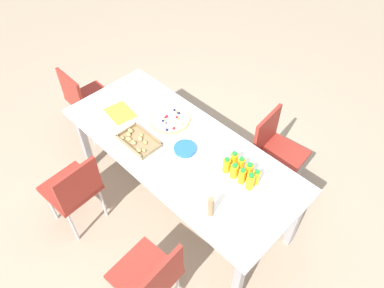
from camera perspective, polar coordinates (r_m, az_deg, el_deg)
name	(u,v)px	position (r m, az deg, el deg)	size (l,w,h in m)	color
ground_plane	(181,200)	(3.57, -1.66, -8.62)	(12.00, 12.00, 0.00)	tan
party_table	(180,152)	(3.02, -1.94, -1.22)	(2.10, 0.88, 0.76)	white
chair_far_left	(151,277)	(2.68, -6.37, -19.80)	(0.43, 0.43, 0.83)	maroon
chair_end	(85,97)	(3.97, -16.27, 6.93)	(0.41, 0.41, 0.83)	maroon
chair_near_left	(275,148)	(3.40, 12.77, -0.56)	(0.44, 0.44, 0.83)	maroon
chair_far_right	(74,189)	(3.18, -17.78, -6.60)	(0.42, 0.42, 0.83)	maroon
juice_bottle_0	(256,177)	(2.73, 9.87, -5.08)	(0.06, 0.06, 0.13)	#FAAE14
juice_bottle_1	(249,171)	(2.75, 8.77, -4.15)	(0.06, 0.06, 0.15)	#F9AC14
juice_bottle_2	(241,165)	(2.78, 7.58, -3.25)	(0.05, 0.05, 0.15)	#F9AC14
juice_bottle_3	(234,160)	(2.80, 6.49, -2.43)	(0.06, 0.06, 0.15)	#FAAF14
juice_bottle_4	(250,181)	(2.69, 8.99, -5.75)	(0.06, 0.06, 0.15)	#FAAB14
juice_bottle_5	(242,176)	(2.72, 7.72, -4.96)	(0.05, 0.05, 0.14)	#FAAB14
juice_bottle_6	(234,171)	(2.74, 6.53, -4.14)	(0.06, 0.06, 0.13)	#F9AB14
juice_bottle_7	(226,165)	(2.77, 5.35, -3.28)	(0.06, 0.06, 0.14)	#FAAE14
fruit_pizza	(170,119)	(3.18, -3.43, 3.88)	(0.36, 0.36, 0.05)	tan
snack_tray	(138,141)	(3.03, -8.41, 0.51)	(0.34, 0.22, 0.04)	olive
plate_stack	(185,149)	(2.93, -1.08, -0.72)	(0.18, 0.18, 0.03)	blue
napkin_stack	(228,143)	(3.00, 5.61, 0.19)	(0.15, 0.15, 0.02)	white
cardboard_tube	(211,207)	(2.51, 2.93, -9.65)	(0.04, 0.04, 0.19)	#9E7A56
paper_folder	(120,113)	(3.31, -11.04, 4.76)	(0.26, 0.20, 0.01)	yellow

